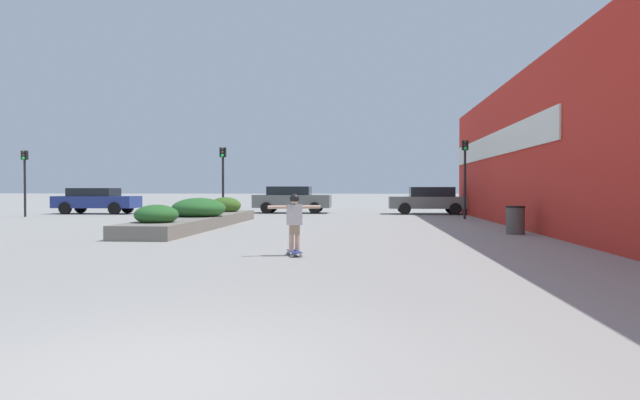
# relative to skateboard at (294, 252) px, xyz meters

# --- Properties ---
(ground_plane) EXTENTS (300.00, 300.00, 0.00)m
(ground_plane) POSITION_rel_skateboard_xyz_m (0.00, -7.74, -0.07)
(ground_plane) COLOR gray
(building_wall_right) EXTENTS (0.67, 37.31, 5.51)m
(building_wall_right) POSITION_rel_skateboard_xyz_m (7.12, 3.43, 2.69)
(building_wall_right) COLOR red
(building_wall_right) RESTS_ON ground_plane
(planter_box) EXTENTS (1.93, 11.40, 1.08)m
(planter_box) POSITION_rel_skateboard_xyz_m (-4.64, 8.45, 0.32)
(planter_box) COLOR slate
(planter_box) RESTS_ON ground_plane
(skateboard) EXTENTS (0.43, 0.76, 0.10)m
(skateboard) POSITION_rel_skateboard_xyz_m (0.00, 0.00, 0.00)
(skateboard) COLOR navy
(skateboard) RESTS_ON ground_plane
(skateboarder) EXTENTS (1.09, 0.42, 1.21)m
(skateboarder) POSITION_rel_skateboard_xyz_m (-0.00, 0.00, 0.76)
(skateboarder) COLOR tan
(skateboarder) RESTS_ON skateboard
(trash_bin) EXTENTS (0.59, 0.59, 0.88)m
(trash_bin) POSITION_rel_skateboard_xyz_m (6.10, 6.23, 0.37)
(trash_bin) COLOR #514C47
(trash_bin) RESTS_ON ground_plane
(car_leftmost) EXTENTS (4.33, 1.88, 1.50)m
(car_leftmost) POSITION_rel_skateboard_xyz_m (4.89, 20.01, 0.72)
(car_leftmost) COLOR slate
(car_leftmost) RESTS_ON ground_plane
(car_center_left) EXTENTS (4.52, 1.91, 1.44)m
(car_center_left) POSITION_rel_skateboard_xyz_m (-13.67, 18.80, 0.71)
(car_center_left) COLOR navy
(car_center_left) RESTS_ON ground_plane
(car_center_right) EXTENTS (4.31, 2.04, 1.37)m
(car_center_right) POSITION_rel_skateboard_xyz_m (14.18, 19.63, 0.68)
(car_center_right) COLOR slate
(car_center_right) RESTS_ON ground_plane
(car_rightmost) EXTENTS (4.40, 2.06, 1.53)m
(car_rightmost) POSITION_rel_skateboard_xyz_m (-2.88, 20.73, 0.74)
(car_rightmost) COLOR slate
(car_rightmost) RESTS_ON ground_plane
(traffic_light_left) EXTENTS (0.28, 0.30, 3.35)m
(traffic_light_left) POSITION_rel_skateboard_xyz_m (-5.30, 14.45, 2.22)
(traffic_light_left) COLOR black
(traffic_light_left) RESTS_ON ground_plane
(traffic_light_right) EXTENTS (0.28, 0.30, 3.64)m
(traffic_light_right) POSITION_rel_skateboard_xyz_m (5.99, 14.91, 2.40)
(traffic_light_right) COLOR black
(traffic_light_right) RESTS_ON ground_plane
(traffic_light_far_left) EXTENTS (0.28, 0.30, 3.31)m
(traffic_light_far_left) POSITION_rel_skateboard_xyz_m (-15.57, 15.15, 2.20)
(traffic_light_far_left) COLOR black
(traffic_light_far_left) RESTS_ON ground_plane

